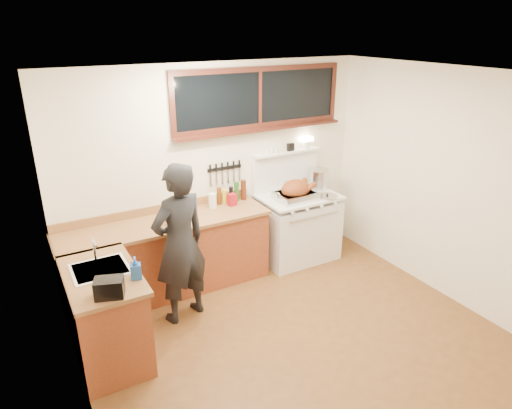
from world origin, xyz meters
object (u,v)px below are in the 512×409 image
man (180,244)px  roast_turkey (296,192)px  vintage_stove (297,225)px  cutting_board (174,221)px

man → roast_turkey: size_ratio=3.22×
vintage_stove → cutting_board: bearing=-176.1°
vintage_stove → roast_turkey: 0.56m
man → cutting_board: man is taller
cutting_board → roast_turkey: (1.64, 0.01, 0.05)m
vintage_stove → roast_turkey: (-0.11, -0.11, 0.54)m
cutting_board → roast_turkey: size_ratio=0.78×
vintage_stove → cutting_board: size_ratio=3.75×
vintage_stove → man: (-1.85, -0.54, 0.41)m
cutting_board → vintage_stove: bearing=3.9°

